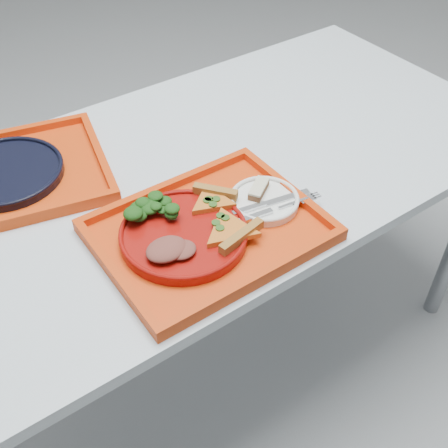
# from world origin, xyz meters

# --- Properties ---
(ground) EXTENTS (10.00, 10.00, 0.00)m
(ground) POSITION_xyz_m (0.00, 0.00, 0.00)
(ground) COLOR gray
(ground) RESTS_ON ground
(table) EXTENTS (1.60, 0.80, 0.75)m
(table) POSITION_xyz_m (0.00, 0.00, 0.68)
(table) COLOR #B4BFCA
(table) RESTS_ON ground
(tray_main) EXTENTS (0.45, 0.35, 0.01)m
(tray_main) POSITION_xyz_m (-0.13, -0.21, 0.76)
(tray_main) COLOR red
(tray_main) RESTS_ON table
(tray_far) EXTENTS (0.52, 0.44, 0.01)m
(tray_far) POSITION_xyz_m (-0.41, 0.21, 0.76)
(tray_far) COLOR red
(tray_far) RESTS_ON table
(dinner_plate) EXTENTS (0.26, 0.26, 0.02)m
(dinner_plate) POSITION_xyz_m (-0.19, -0.20, 0.77)
(dinner_plate) COLOR maroon
(dinner_plate) RESTS_ON tray_main
(side_plate) EXTENTS (0.15, 0.15, 0.01)m
(side_plate) POSITION_xyz_m (0.01, -0.21, 0.77)
(side_plate) COLOR white
(side_plate) RESTS_ON tray_main
(navy_plate) EXTENTS (0.26, 0.26, 0.02)m
(navy_plate) POSITION_xyz_m (-0.41, 0.21, 0.77)
(navy_plate) COLOR black
(navy_plate) RESTS_ON tray_far
(pizza_slice_a) EXTENTS (0.13, 0.15, 0.02)m
(pizza_slice_a) POSITION_xyz_m (-0.11, -0.25, 0.79)
(pizza_slice_a) COLOR orange
(pizza_slice_a) RESTS_ON dinner_plate
(pizza_slice_b) EXTENTS (0.15, 0.14, 0.02)m
(pizza_slice_b) POSITION_xyz_m (-0.09, -0.16, 0.79)
(pizza_slice_b) COLOR orange
(pizza_slice_b) RESTS_ON dinner_plate
(salad_heap) EXTENTS (0.09, 0.08, 0.05)m
(salad_heap) POSITION_xyz_m (-0.22, -0.13, 0.80)
(salad_heap) COLOR black
(salad_heap) RESTS_ON dinner_plate
(meat_portion) EXTENTS (0.08, 0.07, 0.03)m
(meat_portion) POSITION_xyz_m (-0.25, -0.23, 0.79)
(meat_portion) COLOR brown
(meat_portion) RESTS_ON dinner_plate
(dessert_bar) EXTENTS (0.07, 0.06, 0.02)m
(dessert_bar) POSITION_xyz_m (0.02, -0.18, 0.79)
(dessert_bar) COLOR #532F1B
(dessert_bar) RESTS_ON side_plate
(knife) EXTENTS (0.18, 0.05, 0.01)m
(knife) POSITION_xyz_m (0.02, -0.23, 0.78)
(knife) COLOR silver
(knife) RESTS_ON side_plate
(fork) EXTENTS (0.19, 0.05, 0.01)m
(fork) POSITION_xyz_m (0.01, -0.25, 0.78)
(fork) COLOR silver
(fork) RESTS_ON side_plate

